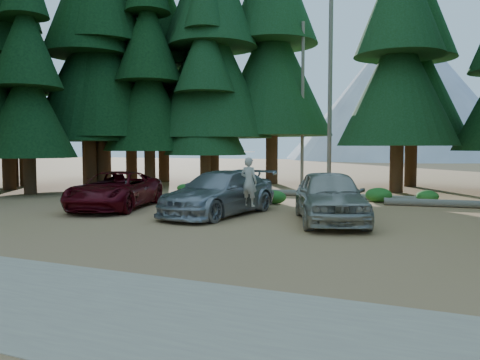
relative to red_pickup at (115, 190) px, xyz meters
The scene contains 20 objects.
ground 5.95m from the red_pickup, 29.38° to the right, with size 160.00×160.00×0.00m, color #AE824A.
gravel_strip 10.74m from the red_pickup, 61.31° to the right, with size 26.00×3.50×0.01m, color tan.
forest_belt_north 13.17m from the red_pickup, 66.98° to the left, with size 36.00×7.00×22.00m, color black, non-canonical shape.
snag_front 14.06m from the red_pickup, 62.88° to the left, with size 0.24×0.24×12.00m, color slate.
snag_back 14.34m from the red_pickup, 73.26° to the left, with size 0.20×0.20×10.00m, color slate.
mountain_peak 86.21m from the red_pickup, 88.29° to the left, with size 48.00×50.00×28.00m.
red_pickup is the anchor object (origin of this frame).
silver_minivan_center 4.50m from the red_pickup, ahead, with size 2.18×5.37×1.56m, color #999CA0.
silver_minivan_right 8.49m from the red_pickup, ahead, with size 1.99×4.95×1.69m, color #ADA999.
frisbee_player 5.64m from the red_pickup, ahead, with size 0.68×0.49×1.92m.
log_left 9.45m from the red_pickup, 51.61° to the left, with size 0.29×0.29×4.12m, color slate.
log_mid 11.89m from the red_pickup, 36.89° to the left, with size 0.24×0.24×2.94m, color slate.
log_right 13.25m from the red_pickup, 24.65° to the left, with size 0.31×0.31×4.82m, color slate.
shrub_far_left 4.65m from the red_pickup, 106.64° to the left, with size 0.86×0.86×0.47m, color #257122.
shrub_left 7.19m from the red_pickup, 97.64° to the left, with size 0.79×0.79×0.44m, color #257122.
shrub_center_left 6.56m from the red_pickup, 36.40° to the left, with size 1.04×1.04×0.57m, color #257122.
shrub_center_right 9.11m from the red_pickup, 26.56° to the left, with size 0.93×0.93×0.51m, color #257122.
shrub_right 13.34m from the red_pickup, 32.20° to the left, with size 0.96×0.96×0.53m, color #257122.
shrub_far_right 11.24m from the red_pickup, 34.08° to the left, with size 1.15×1.15×0.63m, color #257122.
shrub_edge_west 4.59m from the red_pickup, 140.86° to the left, with size 0.81×0.81×0.44m, color #257122.
Camera 1 is at (6.51, -12.03, 2.41)m, focal length 35.00 mm.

